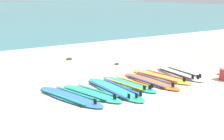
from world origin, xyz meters
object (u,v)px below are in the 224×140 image
Objects in this scene: surfboard_5 at (161,77)px; beach_ball at (224,71)px; surfboard_6 at (179,74)px; surfboard_4 at (151,81)px; surfboard_3 at (129,84)px; surfboard_2 at (114,89)px; surfboard_0 at (70,97)px; surfboard_1 at (91,93)px.

beach_ball reaches higher than surfboard_5.
surfboard_6 is at bearing 149.38° from beach_ball.
surfboard_4 is at bearing -172.99° from surfboard_6.
surfboard_3 and surfboard_4 have the same top height.
surfboard_3 is (0.57, 0.16, 0.00)m from surfboard_2.
surfboard_0 is 1.11× the size of surfboard_1.
surfboard_2 is at bearing -0.39° from surfboard_1.
surfboard_0 is 1.13× the size of surfboard_6.
surfboard_3 is at bearing 15.50° from surfboard_2.
surfboard_4 is at bearing -8.29° from surfboard_3.
surfboard_0 is at bearing -176.09° from surfboard_5.
surfboard_0 is 0.54m from surfboard_1.
surfboard_6 is 1.33m from beach_ball.
surfboard_5 and surfboard_6 have the same top height.
surfboard_0 is 2.98m from surfboard_5.
surfboard_3 is 0.94× the size of surfboard_4.
surfboard_2 is 3.62m from beach_ball.
beach_ball is (3.59, -0.47, 0.09)m from surfboard_2.
surfboard_5 is 0.67m from surfboard_6.
surfboard_2 and surfboard_5 have the same top height.
surfboard_5 is at bearing 157.78° from beach_ball.
surfboard_6 is (0.66, -0.06, 0.00)m from surfboard_5.
surfboard_4 and surfboard_5 have the same top height.
beach_ball is at bearing -30.62° from surfboard_6.
surfboard_3 is 8.19× the size of beach_ball.
beach_ball reaches higher than surfboard_0.
surfboard_2 is 1.80m from surfboard_5.
surfboard_0 is at bearing 176.79° from surfboard_2.
surfboard_1 is at bearing -178.31° from surfboard_4.
beach_ball is at bearing -7.46° from surfboard_2.
beach_ball is at bearing -22.22° from surfboard_5.
surfboard_4 is at bearing 2.78° from surfboard_2.
surfboard_6 is (1.88, 0.05, -0.00)m from surfboard_3.
surfboard_3 and surfboard_5 have the same top height.
surfboard_2 is at bearing -177.22° from surfboard_4.
surfboard_4 is 2.41m from beach_ball.
surfboard_4 is 0.58m from surfboard_5.
beach_ball is (3.02, -0.63, 0.09)m from surfboard_3.
surfboard_2 is (1.19, -0.07, 0.00)m from surfboard_0.
surfboard_1 is (0.54, -0.06, 0.00)m from surfboard_0.
surfboard_5 is (1.21, 0.11, -0.00)m from surfboard_3.
surfboard_0 is 9.28× the size of beach_ball.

